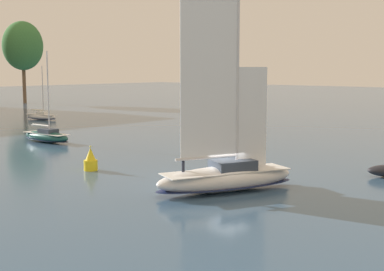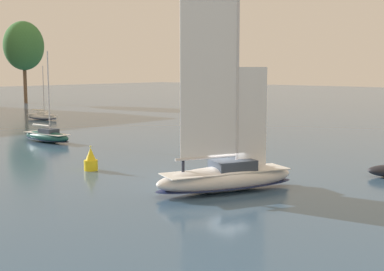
{
  "view_description": "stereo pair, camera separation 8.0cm",
  "coord_description": "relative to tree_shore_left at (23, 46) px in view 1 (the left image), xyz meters",
  "views": [
    {
      "loc": [
        -27.86,
        -21.05,
        8.12
      ],
      "look_at": [
        0.0,
        3.0,
        3.48
      ],
      "focal_mm": 50.0,
      "sensor_mm": 36.0,
      "label": 1
    },
    {
      "loc": [
        -27.8,
        -21.11,
        8.12
      ],
      "look_at": [
        0.0,
        3.0,
        3.48
      ],
      "focal_mm": 50.0,
      "sensor_mm": 36.0,
      "label": 2
    }
  ],
  "objects": [
    {
      "name": "channel_buoy",
      "position": [
        -42.28,
        -77.37,
        -12.44
      ],
      "size": [
        1.1,
        1.1,
        2.0
      ],
      "color": "yellow",
      "rests_on": "ground"
    },
    {
      "name": "sailboat_moored_near_marina",
      "position": [
        -35.0,
        -60.52,
        -12.55
      ],
      "size": [
        2.29,
        7.31,
        9.96
      ],
      "color": "#194C47",
      "rests_on": "ground"
    },
    {
      "name": "sailboat_main",
      "position": [
        -40.96,
        -89.96,
        -12.13
      ],
      "size": [
        10.32,
        6.65,
        13.79
      ],
      "color": "silver",
      "rests_on": "ground"
    },
    {
      "name": "ground_plane",
      "position": [
        -40.98,
        -89.95,
        -13.22
      ],
      "size": [
        400.0,
        400.0,
        0.0
      ],
      "primitive_type": "plane",
      "color": "#385675"
    },
    {
      "name": "tree_shore_left",
      "position": [
        0.0,
        0.0,
        0.0
      ],
      "size": [
        9.18,
        9.18,
        18.89
      ],
      "color": "brown",
      "rests_on": "ground"
    },
    {
      "name": "sailboat_moored_mid_channel",
      "position": [
        -20.68,
        -37.95,
        -12.65
      ],
      "size": [
        2.76,
        6.37,
        8.49
      ],
      "color": "silver",
      "rests_on": "ground"
    }
  ]
}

